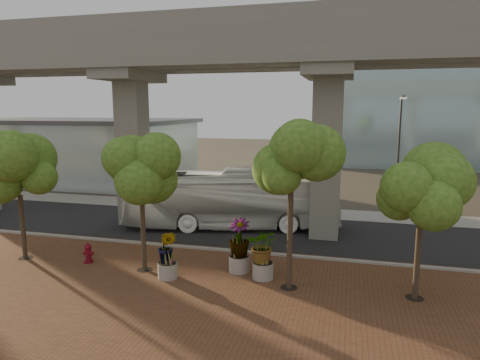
# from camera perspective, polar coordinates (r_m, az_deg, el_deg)

# --- Properties ---
(ground) EXTENTS (160.00, 160.00, 0.00)m
(ground) POSITION_cam_1_polar(r_m,az_deg,el_deg) (24.62, -3.39, -7.87)
(ground) COLOR #3D382C
(ground) RESTS_ON ground
(brick_plaza) EXTENTS (70.00, 13.00, 0.06)m
(brick_plaza) POSITION_cam_1_polar(r_m,az_deg,el_deg) (17.66, -11.64, -15.16)
(brick_plaza) COLOR brown
(brick_plaza) RESTS_ON ground
(asphalt_road) EXTENTS (90.00, 8.00, 0.04)m
(asphalt_road) POSITION_cam_1_polar(r_m,az_deg,el_deg) (26.44, -2.05, -6.58)
(asphalt_road) COLOR black
(asphalt_road) RESTS_ON ground
(curb_strip) EXTENTS (70.00, 0.25, 0.16)m
(curb_strip) POSITION_cam_1_polar(r_m,az_deg,el_deg) (22.79, -4.95, -9.11)
(curb_strip) COLOR gray
(curb_strip) RESTS_ON ground
(far_sidewalk) EXTENTS (90.00, 3.00, 0.06)m
(far_sidewalk) POSITION_cam_1_polar(r_m,az_deg,el_deg) (31.58, 0.79, -3.89)
(far_sidewalk) COLOR gray
(far_sidewalk) RESTS_ON ground
(transit_viaduct) EXTENTS (72.00, 5.60, 12.40)m
(transit_viaduct) POSITION_cam_1_polar(r_m,az_deg,el_deg) (25.41, -2.15, 9.37)
(transit_viaduct) COLOR gray
(transit_viaduct) RESTS_ON ground
(station_pavilion) EXTENTS (23.00, 13.00, 6.30)m
(station_pavilion) POSITION_cam_1_polar(r_m,az_deg,el_deg) (47.23, -20.90, 3.86)
(station_pavilion) COLOR silver
(station_pavilion) RESTS_ON ground
(transit_bus) EXTENTS (13.40, 5.91, 3.64)m
(transit_bus) POSITION_cam_1_polar(r_m,az_deg,el_deg) (26.44, -1.18, -2.56)
(transit_bus) COLOR white
(transit_bus) RESTS_ON ground
(fire_hydrant) EXTENTS (0.48, 0.44, 0.97)m
(fire_hydrant) POSITION_cam_1_polar(r_m,az_deg,el_deg) (21.93, -19.58, -9.17)
(fire_hydrant) COLOR maroon
(fire_hydrant) RESTS_ON ground
(planter_front) EXTENTS (2.03, 2.03, 2.23)m
(planter_front) POSITION_cam_1_polar(r_m,az_deg,el_deg) (18.61, 3.10, -9.08)
(planter_front) COLOR gray
(planter_front) RESTS_ON ground
(planter_right) EXTENTS (2.29, 2.29, 2.44)m
(planter_right) POSITION_cam_1_polar(r_m,az_deg,el_deg) (19.30, -0.12, -7.99)
(planter_right) COLOR #A49F94
(planter_right) RESTS_ON ground
(planter_left) EXTENTS (1.92, 1.92, 2.11)m
(planter_left) POSITION_cam_1_polar(r_m,az_deg,el_deg) (18.94, -9.69, -9.11)
(planter_left) COLOR #AEA69D
(planter_left) RESTS_ON ground
(street_tree_far_west) EXTENTS (3.80, 3.80, 6.03)m
(street_tree_far_west) POSITION_cam_1_polar(r_m,az_deg,el_deg) (22.99, -27.47, 0.91)
(street_tree_far_west) COLOR #4A3A2A
(street_tree_far_west) RESTS_ON ground
(street_tree_near_west) EXTENTS (3.85, 3.85, 6.38)m
(street_tree_near_west) POSITION_cam_1_polar(r_m,az_deg,el_deg) (19.31, -13.09, 1.30)
(street_tree_near_west) COLOR #4A3A2A
(street_tree_near_west) RESTS_ON ground
(street_tree_near_east) EXTENTS (3.56, 3.56, 6.85)m
(street_tree_near_east) POSITION_cam_1_polar(r_m,az_deg,el_deg) (16.87, 6.87, 2.35)
(street_tree_near_east) COLOR #4A3A2A
(street_tree_near_east) RESTS_ON ground
(street_tree_far_east) EXTENTS (3.81, 3.81, 5.83)m
(street_tree_far_east) POSITION_cam_1_polar(r_m,az_deg,el_deg) (17.35, 23.08, -1.91)
(street_tree_far_east) COLOR #4A3A2A
(street_tree_far_east) RESTS_ON ground
(streetlamp_west) EXTENTS (0.36, 1.06, 7.33)m
(streetlamp_west) POSITION_cam_1_polar(r_m,az_deg,el_deg) (33.46, -12.93, 4.01)
(streetlamp_west) COLOR #2D2D32
(streetlamp_west) RESTS_ON ground
(streetlamp_east) EXTENTS (0.40, 1.18, 8.12)m
(streetlamp_east) POSITION_cam_1_polar(r_m,az_deg,el_deg) (30.01, 20.41, 3.94)
(streetlamp_east) COLOR #2C2C31
(streetlamp_east) RESTS_ON ground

